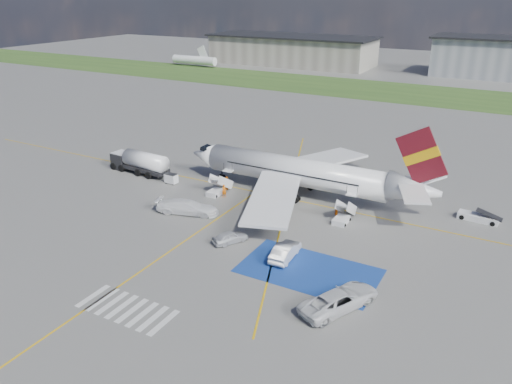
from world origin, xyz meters
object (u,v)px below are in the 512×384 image
fuel_tanker (140,164)px  gpu_cart (171,179)px  car_silver_a (230,237)px  belt_loader (479,218)px  airliner (305,173)px  van_white_a (340,297)px  van_white_b (187,205)px  car_silver_b (285,251)px

fuel_tanker → gpu_cart: size_ratio=5.61×
gpu_cart → car_silver_a: 20.85m
gpu_cart → belt_loader: bearing=13.7°
airliner → fuel_tanker: bearing=-171.7°
van_white_a → van_white_b: size_ratio=1.03×
gpu_cart → car_silver_a: bearing=-31.3°
fuel_tanker → belt_loader: fuel_tanker is taller
van_white_a → car_silver_a: bearing=4.5°
belt_loader → car_silver_b: 26.25m
car_silver_a → car_silver_b: size_ratio=0.80×
fuel_tanker → gpu_cart: fuel_tanker is taller
belt_loader → car_silver_a: bearing=-136.9°
airliner → gpu_cart: bearing=-165.0°
belt_loader → car_silver_b: car_silver_b is taller
airliner → car_silver_a: airliner is taller
fuel_tanker → car_silver_b: bearing=-18.2°
airliner → gpu_cart: 19.99m
airliner → car_silver_b: (5.23, -16.85, -2.54)m
car_silver_a → van_white_b: van_white_b is taller
gpu_cart → van_white_b: 11.24m
car_silver_b → belt_loader: bearing=-133.7°
airliner → fuel_tanker: airliner is taller
car_silver_a → van_white_b: size_ratio=0.68×
fuel_tanker → van_white_a: (39.60, -18.72, -0.31)m
belt_loader → van_white_a: (-8.80, -25.71, 0.79)m
belt_loader → car_silver_a: size_ratio=1.25×
fuel_tanker → gpu_cart: bearing=-6.0°
fuel_tanker → belt_loader: (48.40, 6.99, -1.10)m
airliner → van_white_a: 26.34m
car_silver_a → airliner: bearing=-66.4°
airliner → fuel_tanker: size_ratio=3.50×
car_silver_a → van_white_a: 16.30m
airliner → van_white_b: size_ratio=6.05×
car_silver_b → van_white_a: van_white_a is taller
gpu_cart → car_silver_a: gpu_cart is taller
gpu_cart → belt_loader: (41.35, 8.28, -0.30)m
van_white_b → car_silver_a: bearing=-130.6°
fuel_tanker → car_silver_b: fuel_tanker is taller
gpu_cart → car_silver_b: bearing=-23.3°
fuel_tanker → van_white_b: fuel_tanker is taller
belt_loader → car_silver_b: bearing=-126.8°
van_white_b → belt_loader: bearing=-80.5°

